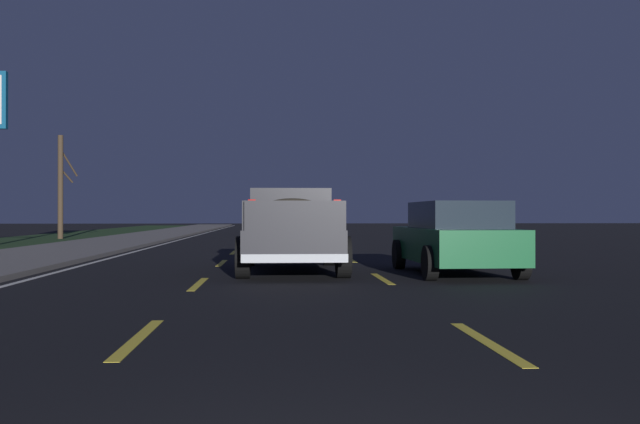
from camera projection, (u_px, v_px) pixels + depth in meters
ground at (284, 245)px, 29.75m from camera, size 144.00×144.00×0.00m
sidewalk_shoulder at (103, 244)px, 29.28m from camera, size 108.00×4.00×0.12m
lane_markings at (216, 242)px, 32.38m from camera, size 108.00×7.04×0.01m
pickup_truck at (291, 227)px, 15.96m from camera, size 5.43×2.29×1.87m
sedan_silver at (279, 223)px, 42.20m from camera, size 4.44×2.09×1.54m
sedan_green at (455, 237)px, 15.09m from camera, size 4.45×2.10×1.54m
bare_tree_far at (61, 185)px, 37.07m from camera, size 1.14×0.81×5.42m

